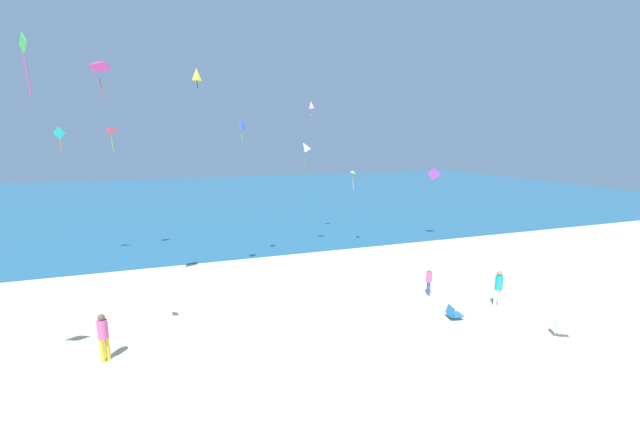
# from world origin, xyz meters

# --- Properties ---
(ground_plane) EXTENTS (120.00, 120.00, 0.00)m
(ground_plane) POSITION_xyz_m (0.00, 10.00, 0.00)
(ground_plane) COLOR beige
(ocean_water) EXTENTS (120.00, 60.00, 0.05)m
(ocean_water) POSITION_xyz_m (0.00, 50.29, 0.03)
(ocean_water) COLOR #236084
(ocean_water) RESTS_ON ground_plane
(beach_chair_near_camera) EXTENTS (0.79, 0.76, 0.60)m
(beach_chair_near_camera) POSITION_xyz_m (9.25, 5.69, 0.27)
(beach_chair_near_camera) COLOR white
(beach_chair_near_camera) RESTS_ON ground_plane
(beach_chair_far_right) EXTENTS (0.70, 0.67, 0.58)m
(beach_chair_far_right) POSITION_xyz_m (6.26, 8.30, 0.28)
(beach_chair_far_right) COLOR #2370B2
(beach_chair_far_right) RESTS_ON ground_plane
(person_1) EXTENTS (0.34, 0.34, 1.39)m
(person_1) POSITION_xyz_m (6.86, 11.01, 0.80)
(person_1) COLOR blue
(person_1) RESTS_ON ground_plane
(person_2) EXTENTS (0.46, 0.46, 1.70)m
(person_2) POSITION_xyz_m (9.04, 8.74, 0.98)
(person_2) COLOR white
(person_2) RESTS_ON ground_plane
(person_4) EXTENTS (0.49, 0.49, 1.73)m
(person_4) POSITION_xyz_m (-7.31, 9.61, 1.00)
(person_4) COLOR yellow
(person_4) RESTS_ON ground_plane
(kite_magenta) EXTENTS (1.00, 1.00, 1.66)m
(kite_magenta) POSITION_xyz_m (-7.37, 15.41, 10.69)
(kite_magenta) COLOR #DB3DA8
(kite_green) EXTENTS (0.30, 0.48, 1.61)m
(kite_green) POSITION_xyz_m (-8.13, 8.26, 9.93)
(kite_green) COLOR green
(kite_pink) EXTENTS (0.66, 0.64, 1.11)m
(kite_pink) POSITION_xyz_m (5.23, 24.27, 10.07)
(kite_pink) COLOR pink
(kite_teal) EXTENTS (0.72, 0.36, 1.37)m
(kite_teal) POSITION_xyz_m (-10.77, 22.94, 7.90)
(kite_teal) COLOR #1EADAD
(kite_white) EXTENTS (0.86, 0.70, 1.76)m
(kite_white) POSITION_xyz_m (3.81, 21.35, 7.10)
(kite_white) COLOR white
(kite_lime) EXTENTS (0.53, 0.55, 1.35)m
(kite_lime) POSITION_xyz_m (7.09, 20.68, 5.34)
(kite_lime) COLOR #99DB33
(kite_yellow) EXTENTS (0.64, 0.65, 0.94)m
(kite_yellow) POSITION_xyz_m (-3.28, 16.03, 10.61)
(kite_yellow) COLOR yellow
(kite_red) EXTENTS (0.60, 0.49, 1.65)m
(kite_red) POSITION_xyz_m (-8.10, 23.47, 8.13)
(kite_red) COLOR red
(kite_purple) EXTENTS (0.79, 0.62, 1.36)m
(kite_purple) POSITION_xyz_m (13.74, 20.78, 4.99)
(kite_purple) COLOR purple
(kite_blue) EXTENTS (0.44, 0.57, 1.30)m
(kite_blue) POSITION_xyz_m (-0.80, 18.90, 8.45)
(kite_blue) COLOR blue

